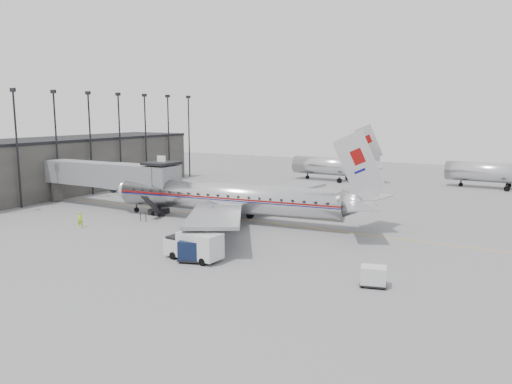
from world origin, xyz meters
TOP-DOWN VIEW (x-y plane):
  - ground at (0.00, 0.00)m, footprint 160.00×160.00m
  - terminal at (-34.00, 10.00)m, footprint 12.00×46.00m
  - apron_line at (3.00, 6.00)m, footprint 60.00×0.15m
  - jet_bridge at (-16.66, 3.67)m, footprint 21.00×6.20m
  - floodlight_masts at (-27.50, 13.00)m, footprint 0.90×42.25m
  - distant_aircraft_near at (-1.79, 42.00)m, footprint 16.39×3.20m
  - distant_aircraft_mid at (24.21, 46.00)m, footprint 16.39×3.20m
  - airliner at (0.67, 4.58)m, footprint 33.57×30.96m
  - service_van at (5.70, -9.54)m, footprint 5.24×2.34m
  - baggage_cart_navy at (6.00, -10.00)m, footprint 2.76×2.39m
  - baggage_cart_white at (20.72, -8.50)m, footprint 2.16×1.85m
  - ramp_worker at (-12.00, -6.00)m, footprint 0.74×0.69m

SIDE VIEW (x-z plane):
  - ground at x=0.00m, z-range 0.00..0.00m
  - apron_line at x=3.00m, z-range 0.00..0.01m
  - baggage_cart_white at x=20.72m, z-range 0.05..1.51m
  - ramp_worker at x=-12.00m, z-range 0.00..1.70m
  - baggage_cart_navy at x=6.00m, z-range 0.06..1.89m
  - service_van at x=5.70m, z-range 0.06..2.47m
  - airliner at x=0.67m, z-range -2.64..7.99m
  - distant_aircraft_near at x=-1.79m, z-range -2.40..7.86m
  - distant_aircraft_mid at x=24.21m, z-range -2.40..7.86m
  - terminal at x=-34.00m, z-range 0.00..8.00m
  - jet_bridge at x=-16.66m, z-range 0.63..7.73m
  - floodlight_masts at x=-27.50m, z-range 0.74..15.99m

